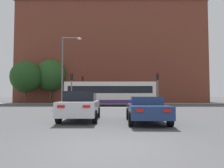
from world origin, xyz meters
TOP-DOWN VIEW (x-y plane):
  - ground_plane at (0.00, 0.00)m, footprint 400.00×400.00m
  - stop_line_strip at (0.00, 18.63)m, footprint 7.36×0.30m
  - far_pavement at (0.00, 31.48)m, footprint 68.18×2.50m
  - brick_civic_building at (-0.41, 42.89)m, footprint 37.26×16.61m
  - car_saloon_left at (-1.64, 6.45)m, footprint 2.01×4.74m
  - car_roadster_right at (1.78, 5.43)m, footprint 2.00×4.45m
  - bus_crossing_lead at (-0.28, 23.07)m, footprint 11.57×2.72m
  - traffic_light_far_left at (-5.00, 30.72)m, footprint 0.26×0.31m
  - traffic_light_near_left at (-4.56, 18.96)m, footprint 0.26×0.31m
  - traffic_light_near_right at (5.03, 18.57)m, footprint 0.26×0.31m
  - street_lamp_junction at (-5.11, 18.28)m, footprint 2.19×0.36m
  - pedestrian_waiting at (-2.80, 31.24)m, footprint 0.45×0.41m
  - pedestrian_walking_east at (-0.40, 31.76)m, footprint 0.25×0.41m
  - tree_by_building at (-15.01, 32.11)m, footprint 5.25×5.25m
  - tree_kerbside at (-11.40, 34.35)m, footprint 5.49×5.49m

SIDE VIEW (x-z plane):
  - ground_plane at x=0.00m, z-range 0.00..0.00m
  - stop_line_strip at x=0.00m, z-range 0.00..0.01m
  - far_pavement at x=0.00m, z-range 0.00..0.01m
  - car_roadster_right at x=1.78m, z-range 0.02..1.28m
  - car_saloon_left at x=-1.64m, z-range 0.01..1.57m
  - pedestrian_walking_east at x=-0.40m, z-range 0.14..1.79m
  - pedestrian_waiting at x=-2.80m, z-range 0.14..1.83m
  - bus_crossing_lead at x=-0.28m, z-range 0.11..3.19m
  - traffic_light_near_left at x=-4.56m, z-range 0.68..4.52m
  - traffic_light_near_right at x=5.03m, z-range 0.68..4.52m
  - traffic_light_far_left at x=-5.00m, z-range 0.76..5.32m
  - tree_by_building at x=-15.01m, z-range 0.91..8.27m
  - street_lamp_junction at x=-5.11m, z-range 0.83..8.66m
  - tree_kerbside at x=-11.40m, z-range 1.08..9.01m
  - brick_civic_building at x=-0.41m, z-range -3.43..24.62m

